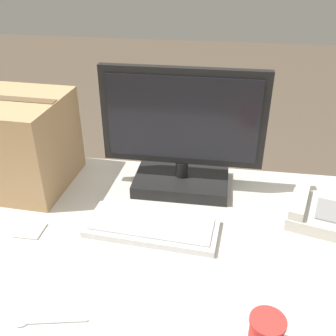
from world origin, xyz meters
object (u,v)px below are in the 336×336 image
(keyboard, at_px, (152,227))
(paper_cup_left, at_px, (265,336))
(monitor, at_px, (182,141))
(spoon, at_px, (41,323))
(sticky_note_pad, at_px, (31,230))
(desk_phone, at_px, (319,213))
(cardboard_box, at_px, (8,142))

(keyboard, height_order, paper_cup_left, paper_cup_left)
(keyboard, xyz_separation_m, paper_cup_left, (0.32, -0.37, 0.04))
(monitor, relative_size, spoon, 3.25)
(monitor, bearing_deg, sticky_note_pad, -142.95)
(monitor, relative_size, keyboard, 1.33)
(desk_phone, bearing_deg, spoon, -129.62)
(spoon, bearing_deg, cardboard_box, -70.08)
(desk_phone, height_order, cardboard_box, cardboard_box)
(spoon, bearing_deg, keyboard, -129.18)
(cardboard_box, bearing_deg, desk_phone, -4.24)
(desk_phone, distance_m, cardboard_box, 1.09)
(paper_cup_left, relative_size, sticky_note_pad, 1.34)
(desk_phone, bearing_deg, keyboard, -150.78)
(paper_cup_left, relative_size, spoon, 0.62)
(monitor, xyz_separation_m, paper_cup_left, (0.26, -0.64, -0.13))
(paper_cup_left, xyz_separation_m, spoon, (-0.51, -0.00, -0.05))
(paper_cup_left, height_order, cardboard_box, cardboard_box)
(keyboard, distance_m, paper_cup_left, 0.49)
(monitor, xyz_separation_m, sticky_note_pad, (-0.43, -0.33, -0.18))
(monitor, bearing_deg, cardboard_box, -175.07)
(spoon, relative_size, sticky_note_pad, 2.18)
(desk_phone, xyz_separation_m, sticky_note_pad, (-0.89, -0.19, -0.02))
(paper_cup_left, bearing_deg, sticky_note_pad, 155.49)
(keyboard, height_order, sticky_note_pad, keyboard)
(keyboard, relative_size, spoon, 2.45)
(paper_cup_left, bearing_deg, keyboard, 130.14)
(keyboard, bearing_deg, paper_cup_left, -45.60)
(spoon, bearing_deg, monitor, -123.40)
(keyboard, xyz_separation_m, sticky_note_pad, (-0.37, -0.06, -0.01))
(desk_phone, relative_size, cardboard_box, 0.57)
(keyboard, height_order, cardboard_box, cardboard_box)
(spoon, bearing_deg, paper_cup_left, 168.46)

